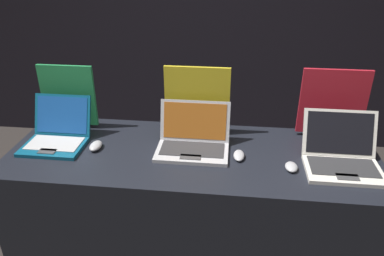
{
  "coord_description": "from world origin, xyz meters",
  "views": [
    {
      "loc": [
        0.2,
        -1.39,
        1.95
      ],
      "look_at": [
        -0.0,
        0.36,
        1.07
      ],
      "focal_mm": 35.0,
      "sensor_mm": 36.0,
      "label": 1
    }
  ],
  "objects_px": {
    "laptop_back": "(342,155)",
    "promo_stand_back": "(332,106)",
    "mouse_front": "(96,146)",
    "mouse_middle": "(239,155)",
    "laptop_middle": "(193,140)",
    "promo_stand_front": "(69,99)",
    "mouse_back": "(291,167)",
    "laptop_front": "(57,134)",
    "promo_stand_middle": "(197,103)"
  },
  "relations": [
    {
      "from": "laptop_back",
      "to": "promo_stand_back",
      "type": "distance_m",
      "value": 0.35
    },
    {
      "from": "mouse_front",
      "to": "mouse_middle",
      "type": "bearing_deg",
      "value": -0.54
    },
    {
      "from": "laptop_middle",
      "to": "promo_stand_front",
      "type": "bearing_deg",
      "value": 166.18
    },
    {
      "from": "promo_stand_front",
      "to": "mouse_middle",
      "type": "xyz_separation_m",
      "value": [
        1.02,
        -0.26,
        -0.17
      ]
    },
    {
      "from": "mouse_middle",
      "to": "mouse_back",
      "type": "bearing_deg",
      "value": -17.64
    },
    {
      "from": "mouse_front",
      "to": "promo_stand_back",
      "type": "xyz_separation_m",
      "value": [
        1.3,
        0.3,
        0.18
      ]
    },
    {
      "from": "laptop_front",
      "to": "mouse_back",
      "type": "relative_size",
      "value": 3.56
    },
    {
      "from": "promo_stand_middle",
      "to": "laptop_back",
      "type": "distance_m",
      "value": 0.83
    },
    {
      "from": "laptop_middle",
      "to": "laptop_back",
      "type": "distance_m",
      "value": 0.78
    },
    {
      "from": "laptop_front",
      "to": "laptop_middle",
      "type": "relative_size",
      "value": 0.86
    },
    {
      "from": "promo_stand_front",
      "to": "mouse_back",
      "type": "distance_m",
      "value": 1.34
    },
    {
      "from": "laptop_back",
      "to": "promo_stand_front",
      "type": "bearing_deg",
      "value": 170.04
    },
    {
      "from": "mouse_back",
      "to": "laptop_middle",
      "type": "bearing_deg",
      "value": 163.75
    },
    {
      "from": "laptop_middle",
      "to": "laptop_front",
      "type": "bearing_deg",
      "value": -178.59
    },
    {
      "from": "promo_stand_front",
      "to": "mouse_middle",
      "type": "relative_size",
      "value": 3.5
    },
    {
      "from": "laptop_front",
      "to": "promo_stand_front",
      "type": "xyz_separation_m",
      "value": [
        0.0,
        0.21,
        0.13
      ]
    },
    {
      "from": "laptop_front",
      "to": "laptop_back",
      "type": "xyz_separation_m",
      "value": [
        1.54,
        -0.06,
        0.0
      ]
    },
    {
      "from": "laptop_front",
      "to": "mouse_middle",
      "type": "xyz_separation_m",
      "value": [
        1.02,
        -0.05,
        -0.04
      ]
    },
    {
      "from": "laptop_back",
      "to": "mouse_front",
      "type": "bearing_deg",
      "value": 179.05
    },
    {
      "from": "laptop_front",
      "to": "mouse_front",
      "type": "distance_m",
      "value": 0.24
    },
    {
      "from": "promo_stand_middle",
      "to": "laptop_back",
      "type": "relative_size",
      "value": 1.1
    },
    {
      "from": "mouse_front",
      "to": "laptop_middle",
      "type": "xyz_separation_m",
      "value": [
        0.53,
        0.06,
        0.04
      ]
    },
    {
      "from": "laptop_back",
      "to": "promo_stand_middle",
      "type": "bearing_deg",
      "value": 160.04
    },
    {
      "from": "promo_stand_middle",
      "to": "promo_stand_back",
      "type": "xyz_separation_m",
      "value": [
        0.77,
        0.04,
        -0.0
      ]
    },
    {
      "from": "laptop_front",
      "to": "promo_stand_middle",
      "type": "height_order",
      "value": "promo_stand_middle"
    },
    {
      "from": "laptop_middle",
      "to": "promo_stand_middle",
      "type": "distance_m",
      "value": 0.24
    },
    {
      "from": "promo_stand_front",
      "to": "laptop_back",
      "type": "relative_size",
      "value": 1.06
    },
    {
      "from": "laptop_middle",
      "to": "promo_stand_middle",
      "type": "height_order",
      "value": "promo_stand_middle"
    },
    {
      "from": "mouse_front",
      "to": "promo_stand_front",
      "type": "distance_m",
      "value": 0.38
    },
    {
      "from": "laptop_middle",
      "to": "promo_stand_back",
      "type": "height_order",
      "value": "promo_stand_back"
    },
    {
      "from": "laptop_front",
      "to": "promo_stand_middle",
      "type": "distance_m",
      "value": 0.81
    },
    {
      "from": "laptop_front",
      "to": "promo_stand_middle",
      "type": "bearing_deg",
      "value": 15.8
    },
    {
      "from": "promo_stand_front",
      "to": "mouse_back",
      "type": "bearing_deg",
      "value": -14.8
    },
    {
      "from": "mouse_middle",
      "to": "promo_stand_back",
      "type": "bearing_deg",
      "value": 30.93
    },
    {
      "from": "promo_stand_middle",
      "to": "mouse_front",
      "type": "bearing_deg",
      "value": -154.15
    },
    {
      "from": "mouse_front",
      "to": "promo_stand_front",
      "type": "relative_size",
      "value": 0.28
    },
    {
      "from": "laptop_front",
      "to": "mouse_front",
      "type": "height_order",
      "value": "laptop_front"
    },
    {
      "from": "promo_stand_front",
      "to": "laptop_middle",
      "type": "distance_m",
      "value": 0.8
    },
    {
      "from": "laptop_front",
      "to": "laptop_middle",
      "type": "distance_m",
      "value": 0.77
    },
    {
      "from": "promo_stand_front",
      "to": "promo_stand_middle",
      "type": "distance_m",
      "value": 0.77
    },
    {
      "from": "mouse_back",
      "to": "laptop_front",
      "type": "bearing_deg",
      "value": 174.15
    },
    {
      "from": "laptop_back",
      "to": "mouse_back",
      "type": "height_order",
      "value": "laptop_back"
    },
    {
      "from": "promo_stand_front",
      "to": "mouse_back",
      "type": "xyz_separation_m",
      "value": [
        1.29,
        -0.34,
        -0.17
      ]
    },
    {
      "from": "mouse_middle",
      "to": "mouse_front",
      "type": "bearing_deg",
      "value": 179.46
    },
    {
      "from": "laptop_front",
      "to": "mouse_back",
      "type": "xyz_separation_m",
      "value": [
        1.29,
        -0.13,
        -0.04
      ]
    },
    {
      "from": "promo_stand_middle",
      "to": "promo_stand_back",
      "type": "height_order",
      "value": "same"
    },
    {
      "from": "mouse_front",
      "to": "mouse_middle",
      "type": "height_order",
      "value": "mouse_front"
    },
    {
      "from": "mouse_back",
      "to": "laptop_back",
      "type": "bearing_deg",
      "value": 15.23
    },
    {
      "from": "mouse_front",
      "to": "promo_stand_back",
      "type": "bearing_deg",
      "value": 13.05
    },
    {
      "from": "laptop_middle",
      "to": "promo_stand_middle",
      "type": "bearing_deg",
      "value": 90.0
    }
  ]
}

